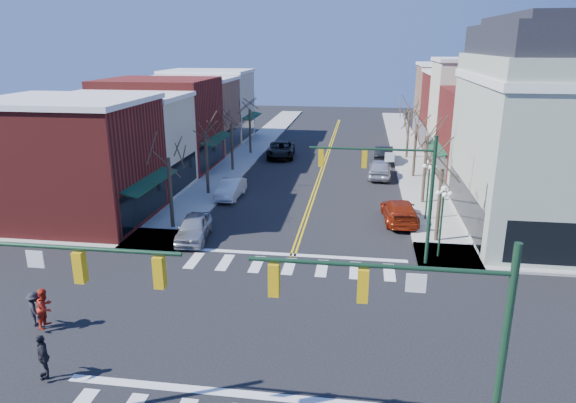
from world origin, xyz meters
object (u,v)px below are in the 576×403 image
at_px(car_left_near, 194,228).
at_px(car_right_far, 384,154).
at_px(victorian_corner, 572,128).
at_px(lamppost_corner, 442,209).
at_px(car_left_mid, 231,189).
at_px(car_right_mid, 380,168).
at_px(lamppost_midblock, 429,179).
at_px(car_right_near, 400,211).
at_px(car_left_far, 281,150).
at_px(pedestrian_dark_b, 35,309).
at_px(pedestrian_dark_a, 43,356).
at_px(pedestrian_red_b, 45,308).

height_order(car_left_near, car_right_far, car_right_far).
bearing_deg(car_left_near, victorian_corner, 5.76).
distance_m(lamppost_corner, car_right_far, 24.69).
height_order(car_left_mid, car_right_mid, car_right_mid).
xyz_separation_m(lamppost_midblock, car_right_far, (-2.27, 17.99, -2.12)).
xyz_separation_m(lamppost_midblock, car_right_near, (-1.80, -0.46, -2.19)).
bearing_deg(car_right_mid, car_left_far, -32.69).
bearing_deg(car_right_near, pedestrian_dark_b, 41.04).
distance_m(victorian_corner, pedestrian_dark_a, 31.19).
bearing_deg(car_left_mid, lamppost_corner, -32.72).
xyz_separation_m(car_left_far, car_right_mid, (10.19, -7.26, 0.03)).
xyz_separation_m(car_right_near, car_right_far, (-0.47, 18.45, 0.07)).
height_order(car_left_near, car_left_far, car_left_far).
height_order(car_right_mid, pedestrian_red_b, pedestrian_red_b).
bearing_deg(car_left_far, car_left_near, -98.59).
bearing_deg(pedestrian_dark_a, car_left_far, 137.94).
distance_m(lamppost_corner, pedestrian_red_b, 20.30).
relative_size(lamppost_midblock, car_left_near, 0.96).
bearing_deg(car_right_far, victorian_corner, 122.64).
xyz_separation_m(car_right_near, pedestrian_dark_a, (-13.70, -19.40, 0.23)).
height_order(car_left_mid, car_left_far, car_left_far).
bearing_deg(car_right_near, car_left_near, 18.06).
xyz_separation_m(lamppost_midblock, pedestrian_dark_b, (-17.97, -16.65, -2.04)).
bearing_deg(pedestrian_red_b, pedestrian_dark_a, -151.04).
relative_size(car_left_near, car_right_mid, 0.90).
height_order(car_right_far, pedestrian_red_b, pedestrian_red_b).
height_order(lamppost_midblock, pedestrian_dark_b, lamppost_midblock).
bearing_deg(lamppost_midblock, pedestrian_dark_a, -127.98).
xyz_separation_m(car_right_near, car_right_mid, (-1.01, 11.96, 0.08)).
distance_m(car_left_far, car_right_near, 22.25).
relative_size(lamppost_corner, pedestrian_dark_a, 2.54).
height_order(lamppost_corner, car_left_near, lamppost_corner).
distance_m(car_left_far, pedestrian_red_b, 35.69).
bearing_deg(lamppost_midblock, car_left_near, -158.86).
height_order(lamppost_midblock, car_right_near, lamppost_midblock).
bearing_deg(car_left_mid, car_left_near, -88.44).
bearing_deg(victorian_corner, pedestrian_dark_a, -140.88).
height_order(car_left_mid, pedestrian_dark_a, pedestrian_dark_a).
height_order(car_right_far, pedestrian_dark_a, pedestrian_dark_a).
relative_size(car_left_mid, pedestrian_dark_a, 2.59).
xyz_separation_m(car_left_far, car_right_far, (10.73, -0.77, 0.02)).
bearing_deg(car_left_far, pedestrian_red_b, -102.05).
distance_m(lamppost_midblock, car_left_far, 22.93).
bearing_deg(lamppost_midblock, car_left_far, 124.72).
bearing_deg(car_right_far, pedestrian_dark_b, 68.52).
height_order(car_right_near, car_right_mid, car_right_mid).
bearing_deg(car_right_far, lamppost_midblock, 100.08).
bearing_deg(car_right_mid, car_left_mid, 37.13).
bearing_deg(pedestrian_red_b, victorian_corner, -60.62).
bearing_deg(victorian_corner, lamppost_midblock, 176.55).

